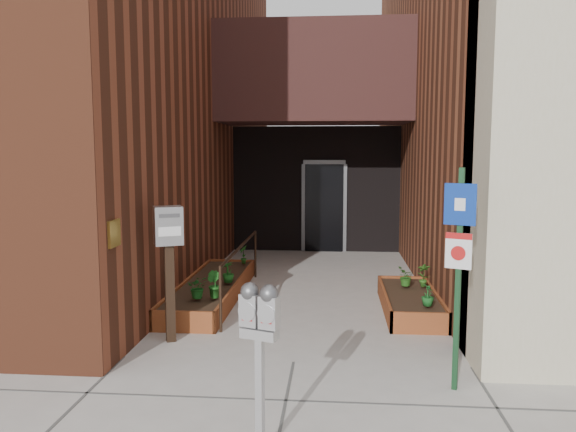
# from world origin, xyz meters

# --- Properties ---
(ground) EXTENTS (80.00, 80.00, 0.00)m
(ground) POSITION_xyz_m (0.00, 0.00, 0.00)
(ground) COLOR #9E9991
(ground) RESTS_ON ground
(architecture) EXTENTS (20.00, 14.60, 10.00)m
(architecture) POSITION_xyz_m (-0.18, 6.89, 4.98)
(architecture) COLOR brown
(architecture) RESTS_ON ground
(planter_left) EXTENTS (0.90, 3.60, 0.30)m
(planter_left) POSITION_xyz_m (-1.55, 2.70, 0.13)
(planter_left) COLOR brown
(planter_left) RESTS_ON ground
(planter_right) EXTENTS (0.80, 2.20, 0.30)m
(planter_right) POSITION_xyz_m (1.60, 2.20, 0.13)
(planter_right) COLOR brown
(planter_right) RESTS_ON ground
(handrail) EXTENTS (0.04, 3.34, 0.90)m
(handrail) POSITION_xyz_m (-1.05, 2.65, 0.75)
(handrail) COLOR black
(handrail) RESTS_ON ground
(parking_meter) EXTENTS (0.33, 0.21, 1.41)m
(parking_meter) POSITION_xyz_m (-0.11, -2.03, 1.09)
(parking_meter) COLOR #AEADB0
(parking_meter) RESTS_ON ground
(sign_post) EXTENTS (0.29, 0.14, 2.25)m
(sign_post) POSITION_xyz_m (1.68, -0.60, 1.38)
(sign_post) COLOR #153A1E
(sign_post) RESTS_ON ground
(payment_dropbox) EXTENTS (0.42, 0.37, 1.73)m
(payment_dropbox) POSITION_xyz_m (-1.61, 0.59, 1.25)
(payment_dropbox) COLOR black
(payment_dropbox) RESTS_ON ground
(shrub_left_a) EXTENTS (0.36, 0.36, 0.32)m
(shrub_left_a) POSITION_xyz_m (-1.50, 1.58, 0.46)
(shrub_left_a) COLOR #19571B
(shrub_left_a) RESTS_ON planter_left
(shrub_left_b) EXTENTS (0.30, 0.30, 0.39)m
(shrub_left_b) POSITION_xyz_m (-1.28, 1.63, 0.49)
(shrub_left_b) COLOR #195418
(shrub_left_b) RESTS_ON planter_left
(shrub_left_c) EXTENTS (0.26, 0.26, 0.34)m
(shrub_left_c) POSITION_xyz_m (-1.25, 2.59, 0.47)
(shrub_left_c) COLOR #195719
(shrub_left_c) RESTS_ON planter_left
(shrub_left_d) EXTENTS (0.24, 0.24, 0.35)m
(shrub_left_d) POSITION_xyz_m (-1.25, 4.10, 0.47)
(shrub_left_d) COLOR #1D5718
(shrub_left_d) RESTS_ON planter_left
(shrub_right_a) EXTENTS (0.18, 0.18, 0.30)m
(shrub_right_a) POSITION_xyz_m (1.74, 1.45, 0.45)
(shrub_right_a) COLOR #17531D
(shrub_right_a) RESTS_ON planter_right
(shrub_right_b) EXTENTS (0.21, 0.21, 0.38)m
(shrub_right_b) POSITION_xyz_m (1.85, 2.55, 0.49)
(shrub_right_b) COLOR #2E631C
(shrub_right_b) RESTS_ON planter_right
(shrub_right_c) EXTENTS (0.33, 0.33, 0.30)m
(shrub_right_c) POSITION_xyz_m (1.58, 2.57, 0.45)
(shrub_right_c) COLOR #255819
(shrub_right_c) RESTS_ON planter_right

